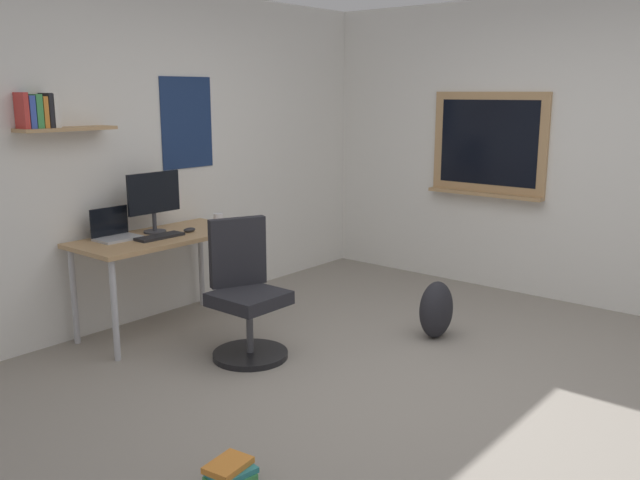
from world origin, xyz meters
TOP-DOWN VIEW (x-y plane):
  - ground_plane at (0.00, 0.00)m, footprint 5.20×5.20m
  - wall_back at (-0.01, 2.45)m, footprint 5.00×0.30m
  - wall_right at (2.45, 0.03)m, footprint 0.22×5.00m
  - desk at (-0.29, 2.06)m, footprint 1.31×0.63m
  - office_chair at (-0.24, 1.20)m, footprint 0.54×0.55m
  - laptop at (-0.58, 2.21)m, footprint 0.31×0.21m
  - monitor_primary at (-0.25, 2.16)m, footprint 0.46×0.17m
  - keyboard at (-0.35, 1.98)m, footprint 0.37×0.13m
  - computer_mouse at (-0.07, 1.98)m, footprint 0.10×0.06m
  - coffee_mug at (0.27, 2.03)m, footprint 0.08×0.08m
  - backpack at (0.90, 0.36)m, footprint 0.32×0.22m
  - book_stack_on_floor at (-1.43, 0.09)m, footprint 0.24×0.21m

SIDE VIEW (x-z plane):
  - ground_plane at x=0.00m, z-range 0.00..0.00m
  - book_stack_on_floor at x=-1.43m, z-range 0.00..0.12m
  - backpack at x=0.90m, z-range 0.00..0.43m
  - office_chair at x=-0.24m, z-range -0.07..0.88m
  - desk at x=-0.29m, z-range 0.29..1.04m
  - keyboard at x=-0.35m, z-range 0.75..0.77m
  - computer_mouse at x=-0.07m, z-range 0.75..0.78m
  - coffee_mug at x=0.27m, z-range 0.75..0.84m
  - laptop at x=-0.58m, z-range 0.69..0.91m
  - monitor_primary at x=-0.25m, z-range 0.78..1.25m
  - wall_right at x=2.45m, z-range 0.00..2.60m
  - wall_back at x=-0.01m, z-range 0.00..2.60m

